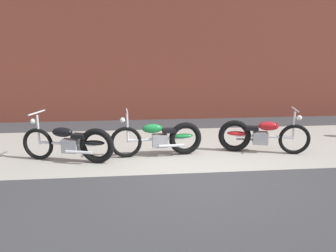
{
  "coord_description": "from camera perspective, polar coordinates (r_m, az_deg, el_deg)",
  "views": [
    {
      "loc": [
        -1.11,
        -5.33,
        2.17
      ],
      "look_at": [
        -0.5,
        0.73,
        0.75
      ],
      "focal_mm": 32.83,
      "sensor_mm": 36.0,
      "label": 1
    }
  ],
  "objects": [
    {
      "name": "ground_plane",
      "position": [
        5.86,
        5.65,
        -8.68
      ],
      "size": [
        80.0,
        80.0,
        0.0
      ],
      "primitive_type": "plane",
      "color": "#38383A"
    },
    {
      "name": "motorcycle_black",
      "position": [
        6.59,
        -17.08,
        -3.06
      ],
      "size": [
        1.96,
        0.77,
        1.03
      ],
      "rotation": [
        0.0,
        0.0,
        2.88
      ],
      "color": "black",
      "rests_on": "ground"
    },
    {
      "name": "motorcycle_red",
      "position": [
        7.19,
        16.18,
        -1.67
      ],
      "size": [
        1.97,
        0.76,
        1.03
      ],
      "rotation": [
        0.0,
        0.0,
        -0.26
      ],
      "color": "black",
      "rests_on": "ground"
    },
    {
      "name": "sidewalk_slab",
      "position": [
        7.48,
        3.03,
        -3.73
      ],
      "size": [
        36.0,
        3.5,
        0.01
      ],
      "primitive_type": "cube",
      "color": "#9E998E",
      "rests_on": "ground"
    },
    {
      "name": "motorcycle_green",
      "position": [
        6.69,
        -0.89,
        -2.24
      ],
      "size": [
        2.01,
        0.58,
        1.03
      ],
      "rotation": [
        0.0,
        0.0,
        3.21
      ],
      "color": "black",
      "rests_on": "ground"
    },
    {
      "name": "brick_building_wall",
      "position": [
        10.61,
        0.27,
        16.86
      ],
      "size": [
        36.0,
        0.5,
        5.72
      ],
      "primitive_type": "cube",
      "color": "brown",
      "rests_on": "ground"
    }
  ]
}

